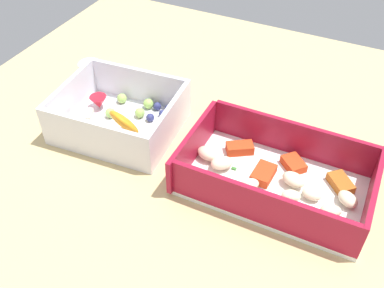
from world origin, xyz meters
TOP-DOWN VIEW (x-y plane):
  - table_surface at (0.00, 0.00)cm, footprint 80.00×80.00cm
  - pasta_container at (9.81, 0.42)cm, footprint 22.04×13.13cm
  - fruit_bowl at (-13.00, 1.63)cm, footprint 16.77×14.45cm
  - paper_cup_liner at (-25.04, 11.52)cm, footprint 3.64×3.64cm

SIDE VIEW (x-z plane):
  - table_surface at x=0.00cm, z-range 0.00..2.00cm
  - paper_cup_liner at x=-25.04cm, z-range 2.00..3.85cm
  - pasta_container at x=9.81cm, z-range 0.96..6.40cm
  - fruit_bowl at x=-13.00cm, z-range 1.07..7.02cm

